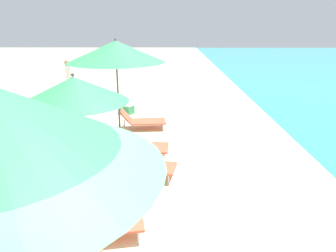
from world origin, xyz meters
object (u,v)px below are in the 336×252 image
person_walking_mid (68,76)px  lounger_farthest_shoreside (141,120)px  umbrella_farthest (115,52)px  umbrella_second (73,90)px  lounger_second_shoreside (139,164)px  lounger_second_inland (98,220)px  lounger_farthest_inland (140,146)px  cooler_box (126,109)px

person_walking_mid → lounger_farthest_shoreside: bearing=-66.2°
umbrella_farthest → person_walking_mid: (-2.85, 4.85, -1.45)m
umbrella_second → person_walking_mid: umbrella_second is taller
lounger_second_shoreside → lounger_second_inland: 2.11m
lounger_second_shoreside → lounger_farthest_shoreside: lounger_farthest_shoreside is taller
umbrella_second → lounger_second_shoreside: 2.41m
lounger_second_shoreside → lounger_farthest_inland: lounger_farthest_inland is taller
lounger_second_shoreside → lounger_farthest_shoreside: 3.24m
umbrella_farthest → lounger_farthest_inland: 2.51m
umbrella_second → umbrella_farthest: (0.23, 3.07, 0.35)m
lounger_second_inland → lounger_farthest_shoreside: lounger_farthest_shoreside is taller
lounger_farthest_shoreside → cooler_box: (-0.69, 1.76, -0.11)m
lounger_second_shoreside → cooler_box: (-0.91, 4.99, -0.10)m
lounger_second_inland → umbrella_farthest: bearing=84.5°
lounger_second_inland → cooler_box: lounger_second_inland is taller
lounger_farthest_inland → umbrella_farthest: bearing=128.3°
lounger_second_shoreside → umbrella_second: bearing=-120.4°
lounger_farthest_inland → cooler_box: 4.04m
lounger_second_inland → lounger_farthest_inland: lounger_second_inland is taller
lounger_farthest_shoreside → person_walking_mid: bearing=127.9°
lounger_second_inland → person_walking_mid: 9.42m
umbrella_farthest → lounger_farthest_inland: size_ratio=2.11×
lounger_second_shoreside → umbrella_farthest: umbrella_farthest is taller
person_walking_mid → lounger_second_inland: bearing=-90.1°
umbrella_second → lounger_second_shoreside: umbrella_second is taller
lounger_second_shoreside → lounger_farthest_inland: size_ratio=1.19×
umbrella_farthest → lounger_farthest_shoreside: bearing=68.4°
lounger_second_shoreside → lounger_farthest_shoreside: bearing=104.2°
umbrella_second → cooler_box: size_ratio=4.24×
lounger_second_inland → lounger_second_shoreside: bearing=67.9°
lounger_farthest_inland → cooler_box: (-0.85, 3.95, -0.12)m
lounger_second_shoreside → lounger_farthest_inland: (-0.07, 1.03, 0.02)m
lounger_second_shoreside → lounger_farthest_inland: bearing=103.9°
umbrella_farthest → cooler_box: umbrella_farthest is taller
umbrella_second → person_walking_mid: bearing=108.3°
cooler_box → person_walking_mid: bearing=145.6°
lounger_second_shoreside → cooler_box: bearing=110.7°
umbrella_farthest → lounger_farthest_shoreside: 2.63m
lounger_second_shoreside → lounger_second_inland: lounger_second_inland is taller
lounger_farthest_shoreside → lounger_farthest_inland: (0.15, -2.20, 0.01)m
lounger_second_shoreside → lounger_second_inland: (-0.48, -2.06, 0.02)m
lounger_second_shoreside → person_walking_mid: size_ratio=0.92×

